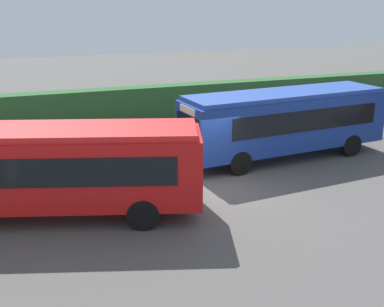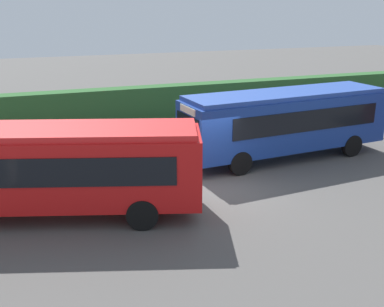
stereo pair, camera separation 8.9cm
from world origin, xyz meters
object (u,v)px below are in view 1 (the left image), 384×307
bus_red (49,166)px  person_center (297,120)px  traffic_cone (379,131)px  bus_blue (284,120)px

bus_red → person_center: 14.23m
bus_red → person_center: (12.97, 5.79, -0.88)m
bus_red → traffic_cone: (16.86, 4.02, -1.45)m
bus_red → bus_blue: bearing=-147.0°
traffic_cone → person_center: bearing=155.6°
person_center → bus_red: bearing=-124.6°
bus_red → person_center: bus_red is taller
bus_blue → traffic_cone: 6.76m
bus_blue → traffic_cone: (6.50, 1.20, -1.46)m
bus_blue → person_center: bearing=-136.1°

